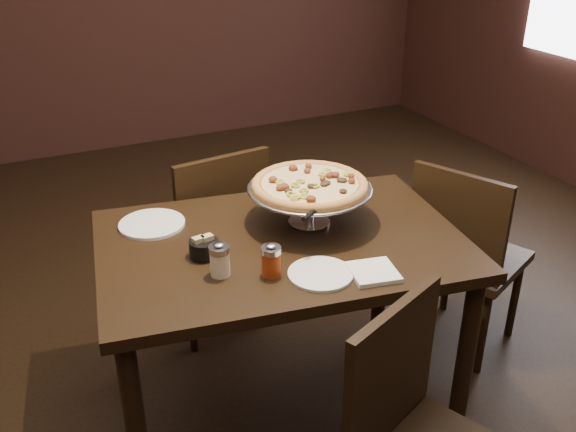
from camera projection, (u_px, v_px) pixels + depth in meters
name	position (u px, v px, depth m)	size (l,w,h in m)	color
room	(279.00, 83.00, 2.01)	(6.04, 7.04, 2.84)	black
dining_table	(282.00, 265.00, 2.36)	(1.42, 1.06, 0.82)	black
pizza_stand	(310.00, 185.00, 2.36)	(0.47, 0.47, 0.19)	#AFAFB6
parmesan_shaker	(220.00, 260.00, 2.08)	(0.07, 0.07, 0.12)	#F5E7BE
pepper_flake_shaker	(271.00, 260.00, 2.08)	(0.07, 0.07, 0.12)	#992C0D
packet_caddy	(204.00, 248.00, 2.19)	(0.10, 0.10, 0.08)	black
napkin_stack	(373.00, 272.00, 2.10)	(0.15, 0.15, 0.02)	white
plate_left	(152.00, 224.00, 2.41)	(0.25, 0.25, 0.01)	white
plate_near	(320.00, 274.00, 2.10)	(0.22, 0.22, 0.01)	white
serving_spatula	(311.00, 214.00, 2.16)	(0.14, 0.14, 0.02)	#AFAFB6
chair_far	(213.00, 235.00, 2.97)	(0.50, 0.50, 0.95)	black
chair_side	(465.00, 253.00, 2.84)	(0.58, 0.58, 0.93)	black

